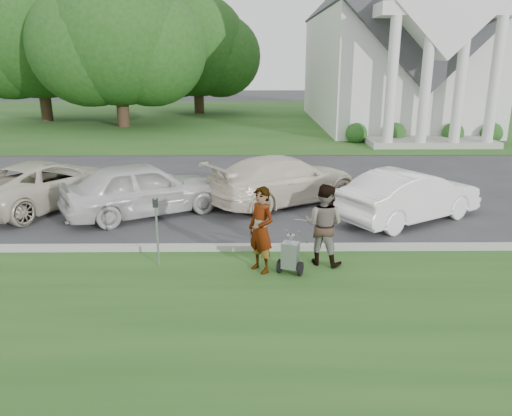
{
  "coord_description": "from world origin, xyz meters",
  "views": [
    {
      "loc": [
        0.08,
        -9.92,
        4.15
      ],
      "look_at": [
        0.17,
        0.0,
        1.17
      ],
      "focal_mm": 35.0,
      "sensor_mm": 36.0,
      "label": 1
    }
  ],
  "objects_px": {
    "tree_far": "(37,34)",
    "car_a": "(47,183)",
    "car_d": "(410,196)",
    "church": "(393,29)",
    "tree_back": "(197,51)",
    "tree_left": "(117,42)",
    "car_b": "(144,188)",
    "parking_meter_near": "(157,223)",
    "striping_cart": "(290,256)",
    "person_left": "(261,231)",
    "person_right": "(324,225)",
    "car_c": "(284,179)"
  },
  "relations": [
    {
      "from": "tree_left",
      "to": "parking_meter_near",
      "type": "relative_size",
      "value": 7.24
    },
    {
      "from": "church",
      "to": "tree_back",
      "type": "height_order",
      "value": "church"
    },
    {
      "from": "tree_far",
      "to": "car_b",
      "type": "xyz_separation_m",
      "value": [
        11.14,
        -21.66,
        -4.95
      ]
    },
    {
      "from": "person_right",
      "to": "car_d",
      "type": "height_order",
      "value": "person_right"
    },
    {
      "from": "car_b",
      "to": "car_a",
      "type": "bearing_deg",
      "value": 43.41
    },
    {
      "from": "parking_meter_near",
      "to": "tree_left",
      "type": "bearing_deg",
      "value": 105.47
    },
    {
      "from": "church",
      "to": "person_left",
      "type": "bearing_deg",
      "value": -110.23
    },
    {
      "from": "church",
      "to": "person_left",
      "type": "relative_size",
      "value": 13.79
    },
    {
      "from": "person_left",
      "to": "person_right",
      "type": "distance_m",
      "value": 1.35
    },
    {
      "from": "person_left",
      "to": "tree_left",
      "type": "bearing_deg",
      "value": 159.29
    },
    {
      "from": "church",
      "to": "car_c",
      "type": "bearing_deg",
      "value": -113.12
    },
    {
      "from": "tree_left",
      "to": "car_d",
      "type": "bearing_deg",
      "value": -57.46
    },
    {
      "from": "tree_far",
      "to": "tree_back",
      "type": "distance_m",
      "value": 11.22
    },
    {
      "from": "person_left",
      "to": "tree_far",
      "type": "bearing_deg",
      "value": 168.33
    },
    {
      "from": "person_right",
      "to": "car_b",
      "type": "relative_size",
      "value": 0.39
    },
    {
      "from": "church",
      "to": "tree_back",
      "type": "relative_size",
      "value": 2.51
    },
    {
      "from": "parking_meter_near",
      "to": "car_b",
      "type": "xyz_separation_m",
      "value": [
        -1.01,
        3.56,
        -0.18
      ]
    },
    {
      "from": "striping_cart",
      "to": "church",
      "type": "bearing_deg",
      "value": 91.67
    },
    {
      "from": "car_d",
      "to": "tree_back",
      "type": "bearing_deg",
      "value": -14.66
    },
    {
      "from": "tree_left",
      "to": "striping_cart",
      "type": "distance_m",
      "value": 24.83
    },
    {
      "from": "car_c",
      "to": "tree_left",
      "type": "bearing_deg",
      "value": -5.51
    },
    {
      "from": "church",
      "to": "tree_left",
      "type": "relative_size",
      "value": 2.27
    },
    {
      "from": "tree_far",
      "to": "tree_back",
      "type": "relative_size",
      "value": 1.21
    },
    {
      "from": "car_b",
      "to": "car_c",
      "type": "bearing_deg",
      "value": -102.49
    },
    {
      "from": "parking_meter_near",
      "to": "car_a",
      "type": "bearing_deg",
      "value": 131.73
    },
    {
      "from": "person_left",
      "to": "car_a",
      "type": "relative_size",
      "value": 0.37
    },
    {
      "from": "tree_far",
      "to": "car_c",
      "type": "height_order",
      "value": "tree_far"
    },
    {
      "from": "striping_cart",
      "to": "car_a",
      "type": "relative_size",
      "value": 0.22
    },
    {
      "from": "church",
      "to": "car_c",
      "type": "distance_m",
      "value": 20.9
    },
    {
      "from": "church",
      "to": "car_c",
      "type": "relative_size",
      "value": 4.98
    },
    {
      "from": "tree_far",
      "to": "car_a",
      "type": "bearing_deg",
      "value": -68.55
    },
    {
      "from": "tree_left",
      "to": "car_a",
      "type": "xyz_separation_m",
      "value": [
        2.14,
        -17.73,
        -4.45
      ]
    },
    {
      "from": "person_left",
      "to": "car_d",
      "type": "bearing_deg",
      "value": 88.7
    },
    {
      "from": "tree_left",
      "to": "car_b",
      "type": "relative_size",
      "value": 2.43
    },
    {
      "from": "person_left",
      "to": "parking_meter_near",
      "type": "relative_size",
      "value": 1.19
    },
    {
      "from": "person_right",
      "to": "parking_meter_near",
      "type": "height_order",
      "value": "person_right"
    },
    {
      "from": "tree_left",
      "to": "tree_far",
      "type": "bearing_deg",
      "value": 153.44
    },
    {
      "from": "car_c",
      "to": "church",
      "type": "bearing_deg",
      "value": -56.05
    },
    {
      "from": "tree_back",
      "to": "car_d",
      "type": "distance_m",
      "value": 28.77
    },
    {
      "from": "parking_meter_near",
      "to": "striping_cart",
      "type": "bearing_deg",
      "value": -10.08
    },
    {
      "from": "tree_left",
      "to": "car_c",
      "type": "height_order",
      "value": "tree_left"
    },
    {
      "from": "tree_back",
      "to": "car_a",
      "type": "height_order",
      "value": "tree_back"
    },
    {
      "from": "striping_cart",
      "to": "person_right",
      "type": "xyz_separation_m",
      "value": [
        0.72,
        0.51,
        0.47
      ]
    },
    {
      "from": "car_b",
      "to": "tree_back",
      "type": "bearing_deg",
      "value": -26.79
    },
    {
      "from": "car_d",
      "to": "car_a",
      "type": "bearing_deg",
      "value": 49.86
    },
    {
      "from": "car_d",
      "to": "car_b",
      "type": "bearing_deg",
      "value": 53.7
    },
    {
      "from": "person_left",
      "to": "parking_meter_near",
      "type": "distance_m",
      "value": 2.16
    },
    {
      "from": "tree_far",
      "to": "person_right",
      "type": "xyz_separation_m",
      "value": [
        15.58,
        -25.19,
        -4.84
      ]
    },
    {
      "from": "tree_back",
      "to": "person_left",
      "type": "xyz_separation_m",
      "value": [
        4.28,
        -30.56,
        -3.85
      ]
    },
    {
      "from": "church",
      "to": "car_c",
      "type": "height_order",
      "value": "church"
    }
  ]
}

